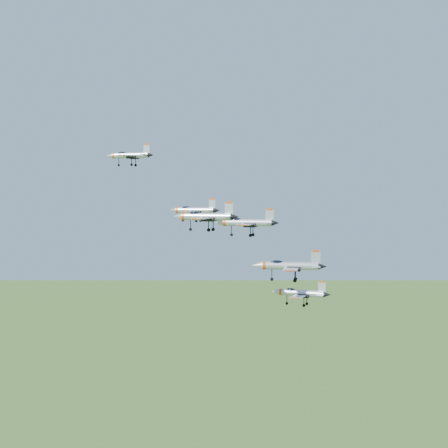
% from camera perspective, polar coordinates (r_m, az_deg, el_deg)
% --- Properties ---
extents(jet_lead, '(12.41, 10.19, 3.33)m').
position_cam_1_polar(jet_lead, '(150.35, -8.68, 6.23)').
color(jet_lead, '#B4BBC2').
extents(jet_left_high, '(11.72, 9.73, 3.13)m').
position_cam_1_polar(jet_left_high, '(129.96, -2.80, 1.27)').
color(jet_left_high, '#B4BBC2').
extents(jet_right_high, '(12.54, 10.31, 3.36)m').
position_cam_1_polar(jet_right_high, '(110.45, -1.78, 0.69)').
color(jet_right_high, '#B4BBC2').
extents(jet_left_low, '(13.73, 11.34, 3.67)m').
position_cam_1_polar(jet_left_low, '(127.54, 1.99, 0.14)').
color(jet_left_low, '#B4BBC2').
extents(jet_right_low, '(12.84, 10.73, 3.43)m').
position_cam_1_polar(jet_right_low, '(107.05, 5.88, -3.81)').
color(jet_right_low, '#B4BBC2').
extents(jet_trail, '(12.15, 10.07, 3.25)m').
position_cam_1_polar(jet_trail, '(123.81, 6.94, -6.27)').
color(jet_trail, '#B4BBC2').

